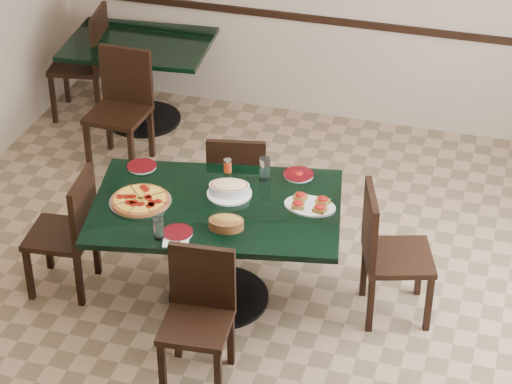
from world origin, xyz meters
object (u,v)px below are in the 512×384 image
(chair_left, at_px, (70,228))
(chair_right, at_px, (386,248))
(main_table, at_px, (217,229))
(lasagna_casserole, at_px, (229,188))
(back_chair_near, at_px, (122,101))
(pepperoni_pizza, at_px, (140,200))
(chair_far, at_px, (238,182))
(chair_near, at_px, (199,309))
(back_table, at_px, (140,66))
(back_chair_left, at_px, (89,57))
(bruschetta_platter, at_px, (310,204))
(bread_basket, at_px, (226,223))

(chair_left, bearing_deg, chair_right, 93.31)
(main_table, relative_size, lasagna_casserole, 5.97)
(back_chair_near, bearing_deg, lasagna_casserole, -43.66)
(main_table, relative_size, pepperoni_pizza, 4.35)
(chair_far, distance_m, pepperoni_pizza, 0.94)
(chair_near, bearing_deg, back_chair_near, 117.78)
(back_table, relative_size, pepperoni_pizza, 3.21)
(back_chair_near, xyz_separation_m, back_chair_left, (-0.58, 0.64, 0.02))
(chair_left, relative_size, back_chair_near, 0.93)
(back_table, distance_m, bruschetta_platter, 2.86)
(back_chair_near, relative_size, pepperoni_pizza, 2.39)
(chair_left, height_order, lasagna_casserole, chair_left)
(chair_right, distance_m, lasagna_casserole, 1.06)
(back_chair_left, distance_m, bruschetta_platter, 3.20)
(main_table, xyz_separation_m, chair_far, (-0.08, 0.70, -0.08))
(back_chair_left, bearing_deg, chair_right, 46.32)
(back_table, height_order, lasagna_casserole, lasagna_casserole)
(chair_near, relative_size, back_chair_near, 0.90)
(bruschetta_platter, bearing_deg, lasagna_casserole, -175.96)
(chair_far, relative_size, chair_left, 1.00)
(chair_near, relative_size, chair_right, 0.92)
(chair_near, height_order, back_chair_near, back_chair_near)
(chair_near, xyz_separation_m, chair_left, (-1.08, 0.53, 0.02))
(chair_left, xyz_separation_m, lasagna_casserole, (1.00, 0.29, 0.31))
(back_table, bearing_deg, back_chair_near, -85.80)
(back_table, xyz_separation_m, lasagna_casserole, (1.46, -2.04, 0.27))
(main_table, xyz_separation_m, chair_near, (0.11, -0.68, -0.10))
(back_table, bearing_deg, chair_near, -67.03)
(chair_near, xyz_separation_m, back_chair_left, (-2.01, 2.85, 0.08))
(chair_near, distance_m, bruschetta_platter, 0.99)
(lasagna_casserole, relative_size, bread_basket, 1.21)
(chair_right, bearing_deg, pepperoni_pizza, 82.98)
(chair_left, height_order, back_chair_near, back_chair_near)
(chair_far, bearing_deg, chair_left, 32.58)
(back_chair_left, xyz_separation_m, bread_basket, (2.04, -2.40, 0.24))
(bread_basket, xyz_separation_m, bruschetta_platter, (0.43, 0.37, -0.02))
(back_table, distance_m, pepperoni_pizza, 2.49)
(pepperoni_pizza, bearing_deg, bread_basket, -10.55)
(chair_right, xyz_separation_m, chair_left, (-2.02, -0.33, -0.03))
(main_table, bearing_deg, chair_far, 85.42)
(chair_far, height_order, chair_left, chair_left)
(bread_basket, bearing_deg, main_table, 110.28)
(lasagna_casserole, bearing_deg, bruschetta_platter, -11.25)
(chair_left, xyz_separation_m, bruschetta_platter, (1.53, 0.30, 0.29))
(back_table, xyz_separation_m, back_chair_near, (0.11, -0.65, 0.01))
(main_table, relative_size, chair_far, 1.97)
(chair_far, relative_size, lasagna_casserole, 3.02)
(back_table, xyz_separation_m, bread_basket, (1.56, -2.40, 0.27))
(chair_right, xyz_separation_m, bruschetta_platter, (-0.49, -0.03, 0.26))
(chair_left, height_order, bruschetta_platter, chair_left)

